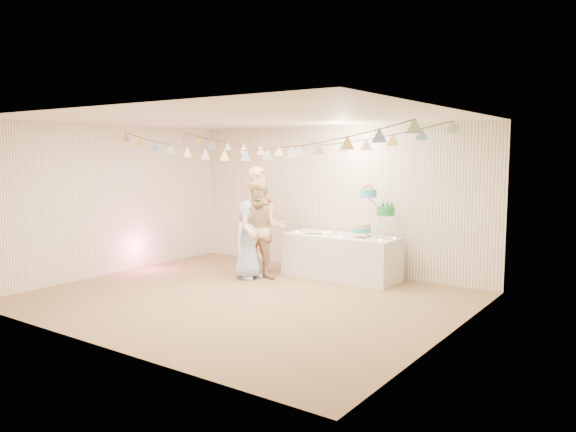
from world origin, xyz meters
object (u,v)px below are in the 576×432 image
Objects in this scene: cake_stand at (372,212)px; person_child at (249,239)px; table at (341,257)px; person_adult_a at (260,220)px; person_adult_b at (261,230)px.

cake_stand is 0.61× the size of person_child.
cake_stand is at bearing -58.57° from person_child.
cake_stand is 2.10m from person_child.
table is 1.57m from person_adult_a.
person_adult_a is 0.57m from person_child.
person_child reaches higher than table.
table is 0.97m from cake_stand.
person_adult_a is at bearing 95.06° from person_adult_b.
person_adult_b is at bearing -70.55° from person_child.
table is at bearing -50.57° from person_child.
person_adult_b is at bearing -140.61° from table.
person_adult_b is (-1.59, -0.91, -0.32)m from cake_stand.
person_adult_a is (-1.94, -0.49, -0.22)m from cake_stand.
table is at bearing -69.93° from person_adult_a.
table is 1.04× the size of person_adult_a.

